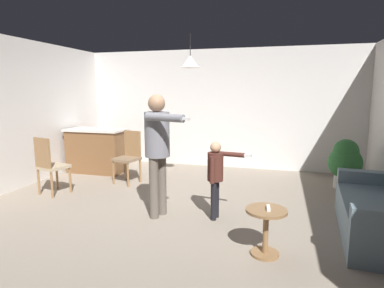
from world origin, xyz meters
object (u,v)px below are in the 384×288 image
at_px(kitchen_counter, 97,150).
at_px(dining_chair_by_counter, 49,164).
at_px(side_table_by_couch, 266,226).
at_px(person_child, 216,172).
at_px(person_adult, 158,142).
at_px(spare_remote_on_table, 268,208).
at_px(potted_plant_corner, 345,161).
at_px(dining_chair_near_wall, 129,155).

xyz_separation_m(kitchen_counter, dining_chair_by_counter, (0.10, -1.62, 0.07)).
relative_size(side_table_by_couch, person_child, 0.48).
height_order(person_adult, person_child, person_adult).
xyz_separation_m(side_table_by_couch, spare_remote_on_table, (0.02, -0.01, 0.21)).
height_order(person_adult, dining_chair_by_counter, person_adult).
relative_size(side_table_by_couch, potted_plant_corner, 0.57).
bearing_deg(spare_remote_on_table, kitchen_counter, 143.83).
height_order(person_child, spare_remote_on_table, person_child).
xyz_separation_m(side_table_by_couch, dining_chair_by_counter, (-3.65, 1.12, 0.22)).
distance_m(kitchen_counter, side_table_by_couch, 4.64).
bearing_deg(dining_chair_by_counter, side_table_by_couch, -1.26).
bearing_deg(dining_chair_near_wall, kitchen_counter, -14.12).
height_order(person_adult, spare_remote_on_table, person_adult).
bearing_deg(side_table_by_couch, potted_plant_corner, 66.23).
distance_m(potted_plant_corner, spare_remote_on_table, 3.14).
height_order(person_child, potted_plant_corner, person_child).
xyz_separation_m(person_child, dining_chair_by_counter, (-2.93, 0.28, -0.13)).
xyz_separation_m(potted_plant_corner, spare_remote_on_table, (-1.25, -2.88, 0.04)).
bearing_deg(side_table_by_couch, person_child, 130.20).
distance_m(dining_chair_by_counter, potted_plant_corner, 5.21).
bearing_deg(side_table_by_couch, spare_remote_on_table, -19.35).
distance_m(dining_chair_by_counter, spare_remote_on_table, 3.84).
distance_m(person_adult, dining_chair_by_counter, 2.24).
xyz_separation_m(person_adult, person_child, (0.79, 0.13, -0.39)).
distance_m(dining_chair_near_wall, potted_plant_corner, 4.02).
distance_m(person_adult, spare_remote_on_table, 1.77).
relative_size(potted_plant_corner, spare_remote_on_table, 6.97).
height_order(dining_chair_by_counter, spare_remote_on_table, dining_chair_by_counter).
height_order(kitchen_counter, side_table_by_couch, kitchen_counter).
relative_size(side_table_by_couch, spare_remote_on_table, 4.00).
xyz_separation_m(kitchen_counter, person_adult, (2.23, -2.02, 0.59)).
height_order(side_table_by_couch, dining_chair_by_counter, dining_chair_by_counter).
bearing_deg(person_adult, kitchen_counter, -114.11).
height_order(side_table_by_couch, person_adult, person_adult).
distance_m(kitchen_counter, spare_remote_on_table, 4.66).
distance_m(kitchen_counter, person_adult, 3.07).
height_order(dining_chair_by_counter, potted_plant_corner, dining_chair_by_counter).
relative_size(kitchen_counter, dining_chair_near_wall, 1.26).
bearing_deg(person_adult, potted_plant_corner, 145.83).
relative_size(person_adult, dining_chair_by_counter, 1.72).
distance_m(kitchen_counter, dining_chair_by_counter, 1.62).
xyz_separation_m(dining_chair_near_wall, potted_plant_corner, (3.96, 0.70, -0.05)).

